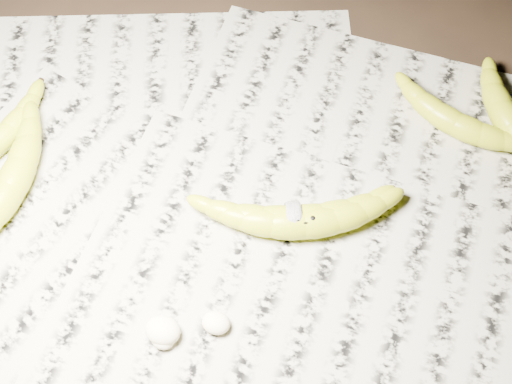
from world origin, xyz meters
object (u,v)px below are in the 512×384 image
(banana_upper_a, at_px, (457,123))
(banana_left_b, at_px, (8,188))
(banana_taped, at_px, (293,218))
(banana_center, at_px, (304,222))

(banana_upper_a, bearing_deg, banana_left_b, -135.98)
(banana_left_b, relative_size, banana_taped, 0.97)
(banana_left_b, height_order, banana_taped, banana_left_b)
(banana_left_b, xyz_separation_m, banana_center, (0.35, 0.07, -0.00))
(banana_left_b, relative_size, banana_upper_a, 1.21)
(banana_center, bearing_deg, banana_taped, 152.12)
(banana_taped, relative_size, banana_upper_a, 1.24)
(banana_left_b, xyz_separation_m, banana_taped, (0.34, 0.07, -0.00))
(banana_upper_a, bearing_deg, banana_center, -110.31)
(banana_center, distance_m, banana_upper_a, 0.25)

